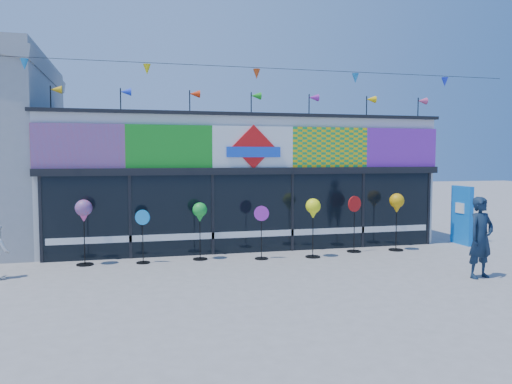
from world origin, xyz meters
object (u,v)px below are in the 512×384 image
object	(u,v)px
blue_sign	(462,215)
spinner_5	(354,222)
adult_man	(481,238)
spinner_1	(143,235)
spinner_4	(313,210)
spinner_3	(261,231)
spinner_6	(397,205)
spinner_2	(200,214)
spinner_0	(84,213)

from	to	relation	value
blue_sign	spinner_5	size ratio (longest dim) A/B	1.13
spinner_5	adult_man	bearing A→B (deg)	-68.15
spinner_1	spinner_4	bearing A→B (deg)	-4.59
adult_man	spinner_5	bearing A→B (deg)	100.25
spinner_3	spinner_5	xyz separation A→B (m)	(2.92, 0.33, 0.10)
spinner_5	spinner_6	distance (m)	1.42
spinner_2	adult_man	world-z (taller)	adult_man
spinner_2	spinner_5	size ratio (longest dim) A/B	0.95
spinner_2	spinner_4	xyz separation A→B (m)	(3.10, -0.46, 0.07)
spinner_6	adult_man	distance (m)	3.58
blue_sign	spinner_2	size ratio (longest dim) A/B	1.20
spinner_2	spinner_3	world-z (taller)	spinner_2
spinner_1	spinner_4	world-z (taller)	spinner_4
spinner_3	spinner_5	world-z (taller)	spinner_5
spinner_2	spinner_3	xyz separation A→B (m)	(1.65, -0.34, -0.48)
spinner_1	spinner_2	distance (m)	1.61
spinner_0	spinner_3	xyz separation A→B (m)	(4.65, -0.37, -0.59)
spinner_4	spinner_6	size ratio (longest dim) A/B	0.96
blue_sign	spinner_0	size ratio (longest dim) A/B	1.10
spinner_2	spinner_4	bearing A→B (deg)	-8.50
blue_sign	spinner_4	distance (m)	5.46
spinner_4	spinner_5	bearing A→B (deg)	17.17
spinner_0	spinner_2	world-z (taller)	spinner_0
spinner_5	spinner_4	bearing A→B (deg)	-162.83
spinner_4	spinner_6	bearing A→B (deg)	7.38
spinner_1	spinner_6	bearing A→B (deg)	-0.08
spinner_4	adult_man	xyz separation A→B (m)	(2.93, -3.19, -0.38)
blue_sign	adult_man	world-z (taller)	adult_man
spinner_1	adult_man	bearing A→B (deg)	-25.23
spinner_1	adult_man	xyz separation A→B (m)	(7.56, -3.56, 0.19)
spinner_5	adult_man	size ratio (longest dim) A/B	0.88
spinner_0	adult_man	xyz separation A→B (m)	(9.04, -3.68, -0.42)
spinner_2	spinner_6	bearing A→B (deg)	-0.99
spinner_0	spinner_3	bearing A→B (deg)	-4.57
spinner_3	adult_man	size ratio (longest dim) A/B	0.78
spinner_3	spinner_2	bearing A→B (deg)	168.24
blue_sign	spinner_1	world-z (taller)	blue_sign
blue_sign	spinner_1	distance (m)	10.03
spinner_0	spinner_6	world-z (taller)	spinner_6
spinner_2	spinner_0	bearing A→B (deg)	179.45
adult_man	spinner_6	bearing A→B (deg)	80.55
spinner_0	spinner_1	xyz separation A→B (m)	(1.48, -0.12, -0.62)
spinner_6	blue_sign	bearing A→B (deg)	9.88
blue_sign	spinner_4	world-z (taller)	blue_sign
blue_sign	spinner_3	size ratio (longest dim) A/B	1.28
spinner_1	spinner_2	size ratio (longest dim) A/B	0.90
spinner_1	spinner_3	world-z (taller)	spinner_3
spinner_2	spinner_6	distance (m)	5.90
spinner_6	adult_man	bearing A→B (deg)	-87.85
spinner_3	blue_sign	bearing A→B (deg)	5.78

